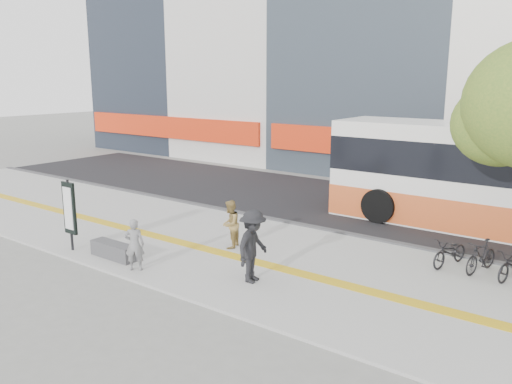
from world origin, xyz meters
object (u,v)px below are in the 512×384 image
Objects in this scene: bench at (114,250)px; pedestrian_tan at (230,224)px; signboard at (69,209)px; pedestrian_dark at (253,246)px; seated_woman at (135,245)px.

pedestrian_tan reaches higher than bench.
signboard is 1.46× the size of pedestrian_tan.
signboard is at bearing 94.68° from pedestrian_dark.
bench is 1.40m from seated_woman.
bench is 1.94m from signboard.
pedestrian_dark reaches higher than bench.
signboard is at bearing -36.70° from seated_woman.
pedestrian_tan is (2.14, 2.77, 0.53)m from bench.
pedestrian_dark is at bearing 165.09° from seated_woman.
bench is at bearing -49.46° from seated_woman.
bench is 4.53m from pedestrian_dark.
pedestrian_tan is 0.79× the size of pedestrian_dark.
bench is 1.10× the size of seated_woman.
pedestrian_tan is at bearing 39.41° from signboard.
signboard is 4.87m from pedestrian_tan.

